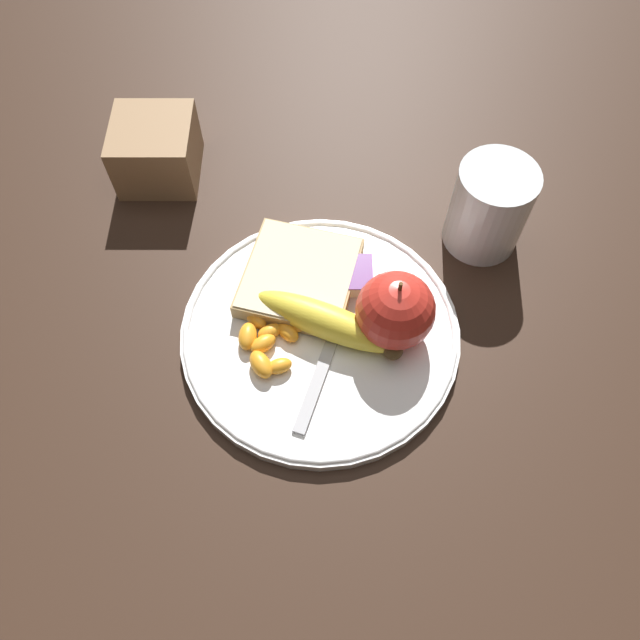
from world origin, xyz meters
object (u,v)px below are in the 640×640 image
(plate, at_px, (320,332))
(jam_packet, at_px, (355,277))
(juice_glass, at_px, (488,210))
(fork, at_px, (339,335))
(apple, at_px, (395,308))
(banana, at_px, (328,326))
(condiment_caddy, at_px, (156,150))
(bread_slice, at_px, (300,277))

(plate, distance_m, jam_packet, 0.07)
(juice_glass, relative_size, fork, 0.56)
(plate, height_order, fork, fork)
(plate, height_order, apple, apple)
(banana, bearing_deg, plate, 57.35)
(jam_packet, xyz_separation_m, condiment_caddy, (0.16, 0.22, 0.01))
(bread_slice, relative_size, condiment_caddy, 1.55)
(juice_glass, distance_m, banana, 0.21)
(plate, xyz_separation_m, juice_glass, (0.12, -0.18, 0.04))
(apple, height_order, jam_packet, apple)
(banana, bearing_deg, juice_glass, -52.27)
(condiment_caddy, bearing_deg, bread_slice, -134.77)
(jam_packet, bearing_deg, juice_glass, -63.88)
(juice_glass, relative_size, banana, 0.65)
(juice_glass, bearing_deg, condiment_caddy, 75.29)
(bread_slice, distance_m, fork, 0.07)
(apple, relative_size, condiment_caddy, 0.95)
(bread_slice, xyz_separation_m, fork, (-0.06, -0.04, -0.01))
(banana, distance_m, jam_packet, 0.07)
(bread_slice, bearing_deg, fork, -147.71)
(juice_glass, bearing_deg, fork, 129.90)
(plate, bearing_deg, fork, -110.74)
(apple, distance_m, banana, 0.07)
(juice_glass, distance_m, fork, 0.21)
(plate, xyz_separation_m, fork, (-0.01, -0.02, 0.01))
(condiment_caddy, bearing_deg, juice_glass, -104.71)
(banana, distance_m, bread_slice, 0.07)
(juice_glass, distance_m, jam_packet, 0.16)
(fork, relative_size, condiment_caddy, 1.97)
(fork, relative_size, jam_packet, 4.08)
(fork, bearing_deg, condiment_caddy, 60.61)
(apple, bearing_deg, banana, 97.34)
(plate, bearing_deg, condiment_caddy, 40.36)
(plate, distance_m, banana, 0.02)
(apple, bearing_deg, condiment_caddy, 49.91)
(juice_glass, xyz_separation_m, fork, (-0.13, 0.16, -0.03))
(juice_glass, height_order, banana, juice_glass)
(jam_packet, bearing_deg, apple, -146.26)
(apple, xyz_separation_m, bread_slice, (0.05, 0.09, -0.03))
(fork, xyz_separation_m, condiment_caddy, (0.23, 0.21, 0.02))
(bread_slice, bearing_deg, juice_glass, -70.60)
(juice_glass, height_order, fork, juice_glass)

